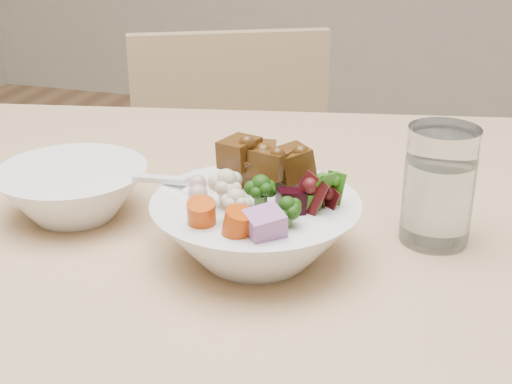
# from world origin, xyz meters

# --- Properties ---
(dining_table) EXTENTS (1.94, 1.33, 0.83)m
(dining_table) POSITION_xyz_m (0.19, -0.08, 0.75)
(dining_table) COLOR tan
(dining_table) RESTS_ON ground
(chair_far) EXTENTS (0.55, 0.55, 0.89)m
(chair_far) POSITION_xyz_m (-0.21, 0.58, 0.50)
(chair_far) COLOR tan
(chair_far) RESTS_ON ground
(food_bowl) EXTENTS (0.20, 0.20, 0.11)m
(food_bowl) POSITION_xyz_m (0.03, -0.08, 0.87)
(food_bowl) COLOR white
(food_bowl) RESTS_ON dining_table
(soup_spoon) EXTENTS (0.10, 0.04, 0.02)m
(soup_spoon) POSITION_xyz_m (-0.05, -0.08, 0.89)
(soup_spoon) COLOR white
(soup_spoon) RESTS_ON food_bowl
(water_glass) EXTENTS (0.07, 0.07, 0.12)m
(water_glass) POSITION_xyz_m (0.19, 0.00, 0.89)
(water_glass) COLOR silver
(water_glass) RESTS_ON dining_table
(side_bowl) EXTENTS (0.16, 0.16, 0.05)m
(side_bowl) POSITION_xyz_m (-0.19, -0.05, 0.86)
(side_bowl) COLOR white
(side_bowl) RESTS_ON dining_table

